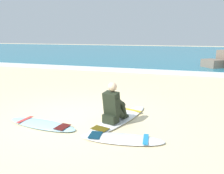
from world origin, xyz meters
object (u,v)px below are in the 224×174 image
(surfboard_spare_near, at_px, (42,124))
(surfboard_spare_far, at_px, (122,139))
(surfer_seated, at_px, (113,106))
(surfboard_main, at_px, (119,119))

(surfboard_spare_near, xyz_separation_m, surfboard_spare_far, (1.98, -0.18, 0.00))
(surfboard_spare_far, bearing_deg, surfboard_spare_near, 174.78)
(surfer_seated, relative_size, surfboard_spare_near, 0.50)
(surfboard_main, xyz_separation_m, surfboard_spare_far, (0.35, -1.05, 0.00))
(surfer_seated, relative_size, surfboard_spare_far, 0.54)
(surfboard_main, bearing_deg, surfboard_spare_far, -71.62)
(surfboard_main, height_order, surfboard_spare_near, same)
(surfboard_main, relative_size, surfboard_spare_far, 1.46)
(surfboard_main, relative_size, surfboard_spare_near, 1.36)
(surfboard_spare_near, bearing_deg, surfer_seated, 21.44)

